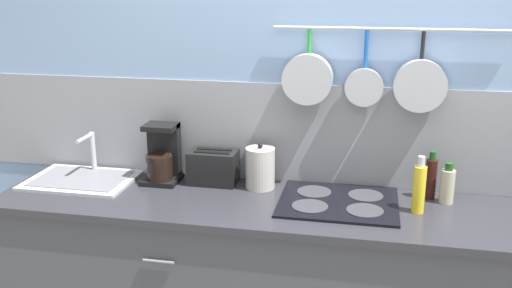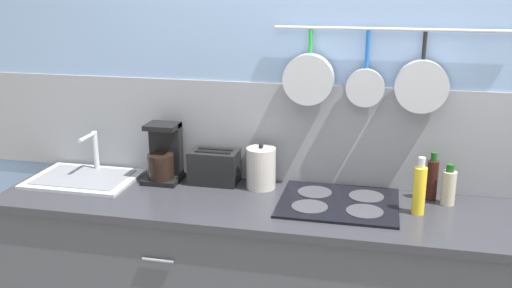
# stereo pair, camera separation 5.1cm
# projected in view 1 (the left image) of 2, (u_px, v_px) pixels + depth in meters

# --- Properties ---
(wall_back) EXTENTS (7.20, 0.16, 2.60)m
(wall_back) POSITION_uv_depth(u_px,v_px,m) (363.00, 107.00, 2.70)
(wall_back) COLOR #84A3CC
(wall_back) RESTS_ON ground_plane
(countertop) EXTENTS (3.30, 0.59, 0.03)m
(countertop) POSITION_uv_depth(u_px,v_px,m) (356.00, 213.00, 2.50)
(countertop) COLOR #2D2D33
(countertop) RESTS_ON cabinet_base
(sink_basin) EXTENTS (0.51, 0.38, 0.22)m
(sink_basin) POSITION_uv_depth(u_px,v_px,m) (82.00, 178.00, 2.84)
(sink_basin) COLOR #B7BABF
(sink_basin) RESTS_ON countertop
(coffee_maker) EXTENTS (0.18, 0.17, 0.29)m
(coffee_maker) POSITION_uv_depth(u_px,v_px,m) (162.00, 158.00, 2.81)
(coffee_maker) COLOR black
(coffee_maker) RESTS_ON countertop
(toaster) EXTENTS (0.25, 0.15, 0.17)m
(toaster) POSITION_uv_depth(u_px,v_px,m) (213.00, 167.00, 2.79)
(toaster) COLOR black
(toaster) RESTS_ON countertop
(kettle) EXTENTS (0.14, 0.14, 0.22)m
(kettle) POSITION_uv_depth(u_px,v_px,m) (260.00, 168.00, 2.73)
(kettle) COLOR beige
(kettle) RESTS_ON countertop
(cooktop) EXTENTS (0.53, 0.45, 0.01)m
(cooktop) POSITION_uv_depth(u_px,v_px,m) (338.00, 202.00, 2.56)
(cooktop) COLOR black
(cooktop) RESTS_ON countertop
(bottle_vinegar) EXTENTS (0.05, 0.05, 0.25)m
(bottle_vinegar) POSITION_uv_depth(u_px,v_px,m) (419.00, 188.00, 2.43)
(bottle_vinegar) COLOR yellow
(bottle_vinegar) RESTS_ON countertop
(bottle_cooking_wine) EXTENTS (0.05, 0.05, 0.22)m
(bottle_cooking_wine) POSITION_uv_depth(u_px,v_px,m) (431.00, 178.00, 2.59)
(bottle_cooking_wine) COLOR #33140F
(bottle_cooking_wine) RESTS_ON countertop
(bottle_dish_soap) EXTENTS (0.06, 0.06, 0.19)m
(bottle_dish_soap) POSITION_uv_depth(u_px,v_px,m) (447.00, 185.00, 2.55)
(bottle_dish_soap) COLOR #BFB799
(bottle_dish_soap) RESTS_ON countertop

